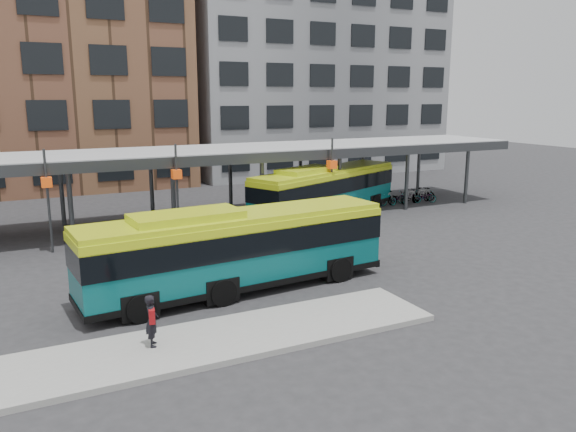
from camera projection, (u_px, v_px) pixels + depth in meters
The scene contains 9 objects.
ground at pixel (325, 286), 21.49m from camera, with size 120.00×120.00×0.00m, color #28282B.
boarding_island at pixel (213, 341), 16.47m from camera, with size 14.00×3.00×0.18m, color gray.
canopy at pixel (212, 154), 31.93m from camera, with size 40.00×6.53×4.80m.
building_brick at pixel (5, 44), 42.91m from camera, with size 26.00×14.00×22.00m, color brown.
building_grey at pixel (305, 65), 54.36m from camera, with size 24.00×14.00×20.00m, color slate.
bus_front at pixel (236, 247), 20.68m from camera, with size 11.75×3.43×3.19m.
bus_rear at pixel (325, 190), 33.51m from camera, with size 11.36×6.75×3.13m.
pedestrian at pixel (152, 320), 15.81m from camera, with size 0.45×0.63×1.51m.
bike_rack at pixel (406, 197), 37.67m from camera, with size 5.71×1.49×1.03m.
Camera 1 is at (-10.30, -17.72, 7.16)m, focal length 35.00 mm.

